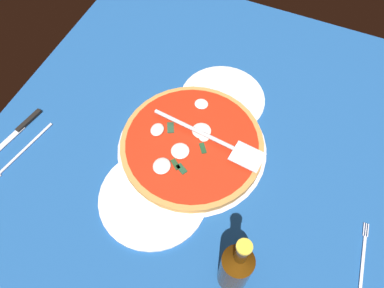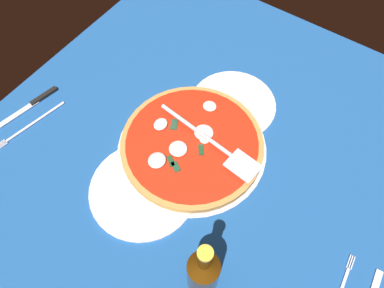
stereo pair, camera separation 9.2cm
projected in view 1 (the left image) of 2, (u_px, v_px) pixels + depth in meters
The scene contains 9 objects.
ground_plane at pixel (213, 148), 94.19cm from camera, with size 108.56×108.56×0.80cm, color #1C4E90.
pizza_pan at pixel (192, 147), 93.26cm from camera, with size 36.32×36.32×0.98cm, color silver.
dinner_plate_left at pixel (153, 198), 86.39cm from camera, with size 24.66×24.66×1.00cm, color white.
dinner_plate_right at pixel (222, 99), 100.84cm from camera, with size 22.28×22.28×1.00cm, color silver.
pizza at pixel (192, 144), 91.96cm from camera, with size 34.59×34.59×3.31cm.
pizza_server at pixel (212, 139), 89.51cm from camera, with size 6.43×28.82×1.00cm.
place_setting_near at pixel (376, 278), 77.55cm from camera, with size 20.98×14.33×1.40cm.
place_setting_far at pixel (19, 142), 94.10cm from camera, with size 23.09×15.31×1.40cm.
beer_bottle at pixel (236, 267), 70.48cm from camera, with size 6.02×6.02×22.36cm.
Camera 1 is at (-45.79, -14.24, 80.84)cm, focal length 35.74 mm.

